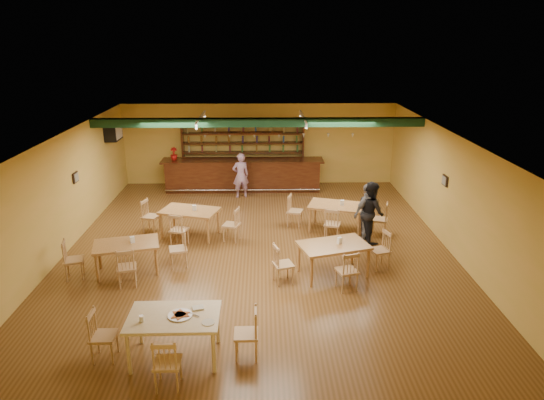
{
  "coord_description": "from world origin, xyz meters",
  "views": [
    {
      "loc": [
        0.12,
        -11.85,
        5.4
      ],
      "look_at": [
        0.37,
        0.6,
        1.15
      ],
      "focal_mm": 32.26,
      "sensor_mm": 36.0,
      "label": 1
    }
  ],
  "objects_px": {
    "near_table": "(175,337)",
    "dining_table_c": "(127,258)",
    "patron_right_a": "(371,212)",
    "patron_bar": "(241,175)",
    "bar_counter": "(243,175)",
    "dining_table_b": "(336,217)",
    "dining_table_d": "(333,260)",
    "dining_table_a": "(190,223)"
  },
  "relations": [
    {
      "from": "near_table",
      "to": "dining_table_c",
      "type": "bearing_deg",
      "value": 116.68
    },
    {
      "from": "dining_table_c",
      "to": "patron_right_a",
      "type": "xyz_separation_m",
      "value": [
        6.13,
        1.72,
        0.47
      ]
    },
    {
      "from": "dining_table_c",
      "to": "near_table",
      "type": "distance_m",
      "value": 3.7
    },
    {
      "from": "patron_bar",
      "to": "bar_counter",
      "type": "bearing_deg",
      "value": -109.02
    },
    {
      "from": "dining_table_b",
      "to": "bar_counter",
      "type": "bearing_deg",
      "value": 142.94
    },
    {
      "from": "dining_table_b",
      "to": "patron_right_a",
      "type": "relative_size",
      "value": 0.92
    },
    {
      "from": "near_table",
      "to": "bar_counter",
      "type": "bearing_deg",
      "value": 84.8
    },
    {
      "from": "dining_table_d",
      "to": "dining_table_a",
      "type": "bearing_deg",
      "value": 129.53
    },
    {
      "from": "patron_bar",
      "to": "dining_table_d",
      "type": "bearing_deg",
      "value": 96.13
    },
    {
      "from": "dining_table_d",
      "to": "near_table",
      "type": "bearing_deg",
      "value": -153.04
    },
    {
      "from": "bar_counter",
      "to": "patron_bar",
      "type": "xyz_separation_m",
      "value": [
        -0.04,
        -0.83,
        0.22
      ]
    },
    {
      "from": "dining_table_b",
      "to": "dining_table_d",
      "type": "xyz_separation_m",
      "value": [
        -0.48,
        -2.78,
        0.01
      ]
    },
    {
      "from": "bar_counter",
      "to": "dining_table_c",
      "type": "height_order",
      "value": "bar_counter"
    },
    {
      "from": "dining_table_b",
      "to": "dining_table_a",
      "type": "bearing_deg",
      "value": -158.29
    },
    {
      "from": "bar_counter",
      "to": "dining_table_b",
      "type": "distance_m",
      "value": 4.82
    },
    {
      "from": "dining_table_a",
      "to": "patron_bar",
      "type": "height_order",
      "value": "patron_bar"
    },
    {
      "from": "dining_table_d",
      "to": "dining_table_c",
      "type": "bearing_deg",
      "value": 160.12
    },
    {
      "from": "dining_table_b",
      "to": "patron_bar",
      "type": "relative_size",
      "value": 0.99
    },
    {
      "from": "dining_table_b",
      "to": "dining_table_c",
      "type": "height_order",
      "value": "dining_table_b"
    },
    {
      "from": "dining_table_b",
      "to": "patron_bar",
      "type": "bearing_deg",
      "value": 150.02
    },
    {
      "from": "patron_right_a",
      "to": "dining_table_b",
      "type": "bearing_deg",
      "value": 30.08
    },
    {
      "from": "patron_bar",
      "to": "patron_right_a",
      "type": "distance_m",
      "value": 5.34
    },
    {
      "from": "dining_table_d",
      "to": "patron_right_a",
      "type": "height_order",
      "value": "patron_right_a"
    },
    {
      "from": "dining_table_c",
      "to": "dining_table_d",
      "type": "height_order",
      "value": "dining_table_d"
    },
    {
      "from": "dining_table_d",
      "to": "patron_right_a",
      "type": "relative_size",
      "value": 0.93
    },
    {
      "from": "dining_table_c",
      "to": "patron_right_a",
      "type": "relative_size",
      "value": 0.88
    },
    {
      "from": "dining_table_d",
      "to": "patron_bar",
      "type": "xyz_separation_m",
      "value": [
        -2.39,
        5.85,
        0.39
      ]
    },
    {
      "from": "dining_table_d",
      "to": "near_table",
      "type": "relative_size",
      "value": 1.0
    },
    {
      "from": "bar_counter",
      "to": "near_table",
      "type": "height_order",
      "value": "bar_counter"
    },
    {
      "from": "patron_right_a",
      "to": "bar_counter",
      "type": "bearing_deg",
      "value": 22.74
    },
    {
      "from": "dining_table_c",
      "to": "near_table",
      "type": "bearing_deg",
      "value": -76.53
    },
    {
      "from": "dining_table_b",
      "to": "dining_table_d",
      "type": "relative_size",
      "value": 0.99
    },
    {
      "from": "dining_table_c",
      "to": "patron_bar",
      "type": "relative_size",
      "value": 0.95
    },
    {
      "from": "dining_table_c",
      "to": "near_table",
      "type": "relative_size",
      "value": 0.95
    },
    {
      "from": "dining_table_c",
      "to": "patron_right_a",
      "type": "bearing_deg",
      "value": 2.13
    },
    {
      "from": "bar_counter",
      "to": "dining_table_d",
      "type": "height_order",
      "value": "bar_counter"
    },
    {
      "from": "dining_table_a",
      "to": "dining_table_d",
      "type": "relative_size",
      "value": 0.98
    },
    {
      "from": "patron_right_a",
      "to": "near_table",
      "type": "bearing_deg",
      "value": 123.54
    },
    {
      "from": "bar_counter",
      "to": "dining_table_d",
      "type": "distance_m",
      "value": 7.08
    },
    {
      "from": "dining_table_c",
      "to": "patron_bar",
      "type": "height_order",
      "value": "patron_bar"
    },
    {
      "from": "dining_table_c",
      "to": "near_table",
      "type": "height_order",
      "value": "near_table"
    },
    {
      "from": "dining_table_d",
      "to": "patron_right_a",
      "type": "xyz_separation_m",
      "value": [
        1.28,
        1.98,
        0.45
      ]
    }
  ]
}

